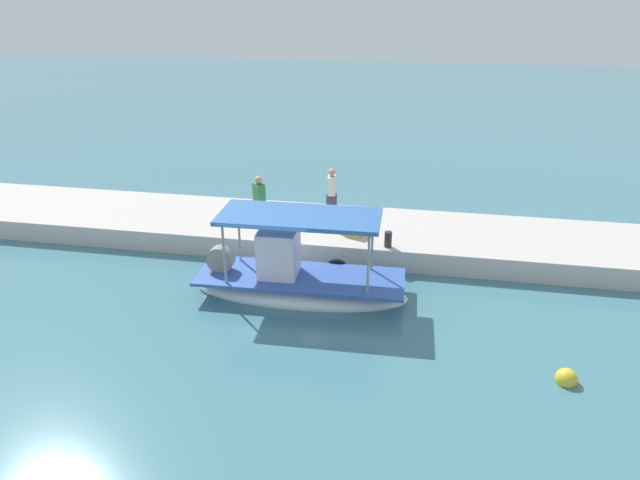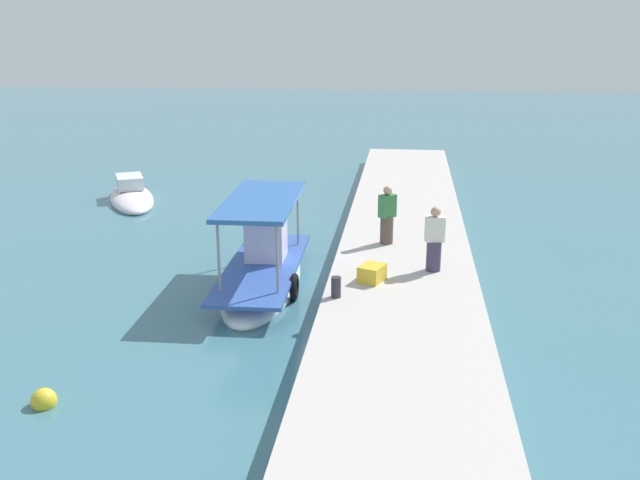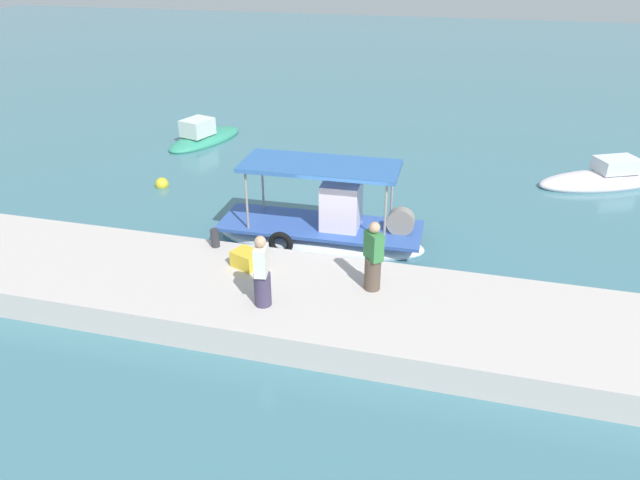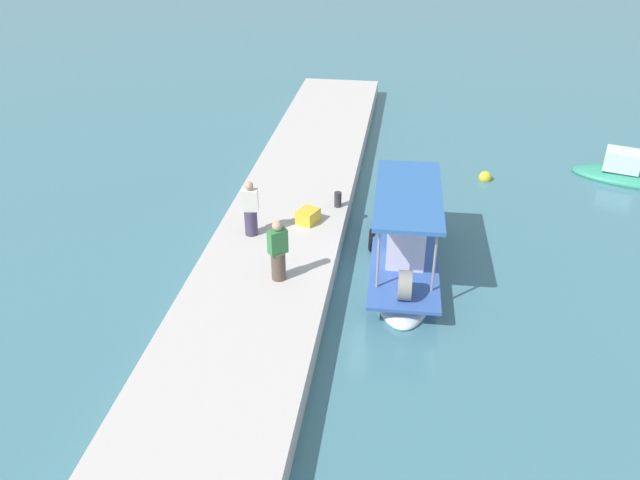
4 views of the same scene
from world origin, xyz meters
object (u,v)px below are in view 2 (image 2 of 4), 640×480
object	(u,v)px
fisherman_near_bollard	(387,218)
cargo_crate	(372,273)
main_fishing_boat	(264,270)
moored_boat_mid	(131,197)
mooring_bollard	(336,287)
fisherman_by_crate	(434,242)
marker_buoy	(44,401)

from	to	relation	value
fisherman_near_bollard	cargo_crate	distance (m)	3.37
main_fishing_boat	moored_boat_mid	bearing A→B (deg)	39.48
fisherman_near_bollard	moored_boat_mid	distance (m)	12.84
mooring_bollard	fisherman_by_crate	bearing A→B (deg)	-46.89
main_fishing_boat	marker_buoy	distance (m)	7.56
fisherman_near_bollard	fisherman_by_crate	distance (m)	2.65
moored_boat_mid	main_fishing_boat	bearing A→B (deg)	-140.52
main_fishing_boat	mooring_bollard	xyz separation A→B (m)	(-2.47, -2.28, 0.53)
fisherman_by_crate	moored_boat_mid	size ratio (longest dim) A/B	0.33
fisherman_near_bollard	mooring_bollard	distance (m)	4.68
mooring_bollard	moored_boat_mid	size ratio (longest dim) A/B	0.10
cargo_crate	fisherman_by_crate	bearing A→B (deg)	-57.44
main_fishing_boat	fisherman_by_crate	bearing A→B (deg)	-92.95
moored_boat_mid	cargo_crate	bearing A→B (deg)	-134.31
fisherman_by_crate	marker_buoy	size ratio (longest dim) A/B	3.55
main_fishing_boat	fisherman_near_bollard	size ratio (longest dim) A/B	3.59
cargo_crate	moored_boat_mid	distance (m)	14.66
main_fishing_boat	fisherman_near_bollard	world-z (taller)	main_fishing_boat
main_fishing_boat	marker_buoy	size ratio (longest dim) A/B	12.80
main_fishing_boat	fisherman_by_crate	size ratio (longest dim) A/B	3.61
marker_buoy	moored_boat_mid	distance (m)	16.56
marker_buoy	fisherman_near_bollard	bearing A→B (deg)	-34.71
main_fishing_boat	fisherman_by_crate	xyz separation A→B (m)	(-0.24, -4.66, 1.07)
main_fishing_boat	mooring_bollard	distance (m)	3.40
fisherman_by_crate	marker_buoy	distance (m)	10.23
fisherman_near_bollard	cargo_crate	world-z (taller)	fisherman_near_bollard
moored_boat_mid	fisherman_by_crate	bearing A→B (deg)	-127.39
main_fishing_boat	fisherman_by_crate	world-z (taller)	main_fishing_boat
cargo_crate	marker_buoy	distance (m)	8.32
main_fishing_boat	marker_buoy	world-z (taller)	main_fishing_boat
cargo_crate	moored_boat_mid	world-z (taller)	cargo_crate
marker_buoy	mooring_bollard	bearing A→B (deg)	-49.10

